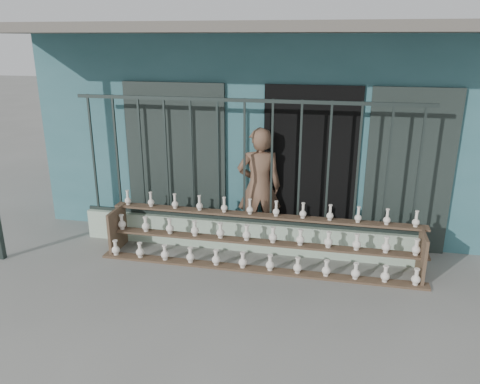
# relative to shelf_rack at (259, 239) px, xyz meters

# --- Properties ---
(ground) EXTENTS (60.00, 60.00, 0.00)m
(ground) POSITION_rel_shelf_rack_xyz_m (-0.30, -0.89, -0.36)
(ground) COLOR slate
(workshop_building) EXTENTS (7.40, 6.60, 3.21)m
(workshop_building) POSITION_rel_shelf_rack_xyz_m (-0.30, 3.34, 1.26)
(workshop_building) COLOR #34666D
(workshop_building) RESTS_ON ground
(parapet_wall) EXTENTS (5.00, 0.20, 0.45)m
(parapet_wall) POSITION_rel_shelf_rack_xyz_m (-0.30, 0.41, -0.14)
(parapet_wall) COLOR #AFCCB0
(parapet_wall) RESTS_ON ground
(security_fence) EXTENTS (5.00, 0.04, 1.80)m
(security_fence) POSITION_rel_shelf_rack_xyz_m (-0.30, 0.41, 0.99)
(security_fence) COLOR #283330
(security_fence) RESTS_ON parapet_wall
(shelf_rack) EXTENTS (4.50, 0.68, 0.85)m
(shelf_rack) POSITION_rel_shelf_rack_xyz_m (0.00, 0.00, 0.00)
(shelf_rack) COLOR brown
(shelf_rack) RESTS_ON ground
(elderly_woman) EXTENTS (0.74, 0.57, 1.81)m
(elderly_woman) POSITION_rel_shelf_rack_xyz_m (-0.13, 0.69, 0.54)
(elderly_woman) COLOR brown
(elderly_woman) RESTS_ON ground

